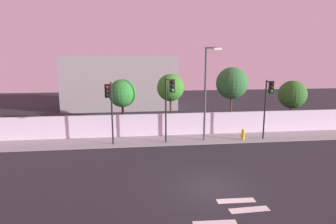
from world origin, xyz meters
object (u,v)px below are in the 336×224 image
fire_hydrant (243,134)px  roadside_tree_midright (232,83)px  traffic_light_right (169,97)px  roadside_tree_leftmost (122,93)px  traffic_light_left (110,101)px  roadside_tree_midleft (171,88)px  street_lamp_curbside (207,87)px  roadside_tree_rightmost (292,95)px  traffic_light_center (268,97)px

fire_hydrant → roadside_tree_midright: 5.08m
traffic_light_right → roadside_tree_leftmost: bearing=129.2°
traffic_light_right → roadside_tree_midright: roadside_tree_midright is taller
traffic_light_left → roadside_tree_midleft: 6.50m
traffic_light_left → fire_hydrant: 10.53m
street_lamp_curbside → roadside_tree_rightmost: (8.90, 3.55, -1.20)m
traffic_light_right → street_lamp_curbside: bearing=13.0°
roadside_tree_midright → roadside_tree_rightmost: size_ratio=1.28×
traffic_light_left → traffic_light_center: (11.74, 0.34, -0.02)m
roadside_tree_rightmost → roadside_tree_leftmost: bearing=180.0°
traffic_light_center → roadside_tree_leftmost: (-11.01, 4.00, -0.06)m
traffic_light_left → traffic_light_center: 11.75m
traffic_light_left → roadside_tree_rightmost: size_ratio=1.05×
traffic_light_center → roadside_tree_leftmost: size_ratio=1.00×
fire_hydrant → roadside_tree_midleft: 7.16m
traffic_light_left → traffic_light_right: size_ratio=0.95×
street_lamp_curbside → roadside_tree_midright: 4.76m
traffic_light_right → fire_hydrant: (5.91, 0.63, -3.10)m
fire_hydrant → roadside_tree_midright: size_ratio=0.15×
traffic_light_left → fire_hydrant: traffic_light_left is taller
traffic_light_left → traffic_light_right: (4.18, 0.12, 0.17)m
traffic_light_left → roadside_tree_leftmost: bearing=80.4°
roadside_tree_rightmost → traffic_light_left: bearing=-164.8°
roadside_tree_leftmost → roadside_tree_midright: 9.56m
traffic_light_center → traffic_light_right: bearing=-178.3°
roadside_tree_midleft → traffic_light_right: bearing=-98.8°
traffic_light_left → roadside_tree_rightmost: (15.99, 4.34, -0.43)m
roadside_tree_midleft → fire_hydrant: bearing=-34.3°
roadside_tree_leftmost → roadside_tree_rightmost: 15.26m
roadside_tree_midleft → traffic_light_left: bearing=-138.1°
fire_hydrant → roadside_tree_leftmost: bearing=159.0°
traffic_light_left → street_lamp_curbside: street_lamp_curbside is taller
fire_hydrant → roadside_tree_midleft: roadside_tree_midleft is taller
street_lamp_curbside → roadside_tree_midleft: street_lamp_curbside is taller
street_lamp_curbside → roadside_tree_leftmost: size_ratio=1.52×
traffic_light_right → street_lamp_curbside: (2.92, 0.67, 0.60)m
street_lamp_curbside → roadside_tree_rightmost: size_ratio=1.61×
traffic_light_center → roadside_tree_leftmost: bearing=160.1°
traffic_light_left → street_lamp_curbside: (7.09, 0.79, 0.77)m
roadside_tree_leftmost → roadside_tree_midleft: size_ratio=0.92×
traffic_light_left → fire_hydrant: bearing=4.3°
fire_hydrant → roadside_tree_rightmost: size_ratio=0.20×
traffic_light_center → roadside_tree_rightmost: (4.25, 4.00, -0.42)m
traffic_light_right → roadside_tree_leftmost: 5.45m
roadside_tree_midleft → roadside_tree_midright: 5.44m
traffic_light_right → street_lamp_curbside: 3.05m
fire_hydrant → traffic_light_left: bearing=-175.7°
traffic_light_center → street_lamp_curbside: street_lamp_curbside is taller
traffic_light_center → fire_hydrant: bearing=166.2°
roadside_tree_midleft → street_lamp_curbside: bearing=-57.5°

